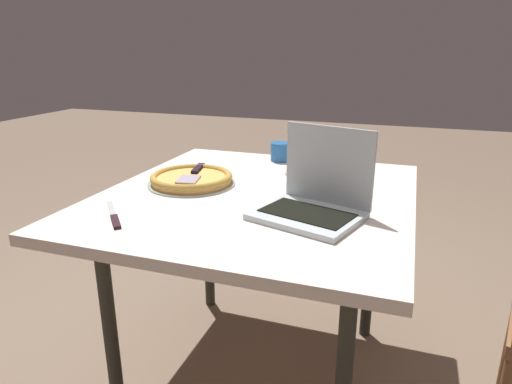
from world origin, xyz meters
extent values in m
plane|color=#76614D|center=(0.00, 0.00, 0.00)|extent=(12.00, 12.00, 0.00)
cube|color=beige|center=(0.00, 0.00, 0.71)|extent=(1.03, 1.11, 0.03)
cylinder|color=#2F3027|center=(-0.37, -0.37, 0.35)|extent=(0.05, 0.05, 0.69)
cylinder|color=#2F3027|center=(0.37, -0.37, 0.35)|extent=(0.05, 0.05, 0.69)
cylinder|color=#2F3027|center=(-0.37, 0.37, 0.35)|extent=(0.05, 0.05, 0.69)
cylinder|color=#2F3027|center=(0.37, 0.37, 0.35)|extent=(0.05, 0.05, 0.69)
cube|color=#B5C2C6|center=(-0.21, 0.18, 0.74)|extent=(0.35, 0.31, 0.02)
cube|color=black|center=(-0.21, 0.18, 0.75)|extent=(0.29, 0.21, 0.00)
cube|color=#B5C2C6|center=(-0.25, 0.07, 0.86)|extent=(0.28, 0.09, 0.24)
cube|color=#3D4B95|center=(-0.25, 0.07, 0.86)|extent=(0.25, 0.08, 0.21)
cylinder|color=white|center=(-0.14, -0.30, 0.74)|extent=(0.26, 0.26, 0.01)
torus|color=silver|center=(-0.14, -0.30, 0.75)|extent=(0.25, 0.25, 0.01)
cube|color=#DAA757|center=(-0.14, -0.30, 0.75)|extent=(0.12, 0.14, 0.02)
cube|color=tan|center=(-0.14, -0.24, 0.75)|extent=(0.12, 0.02, 0.03)
cylinder|color=#9BA89B|center=(0.26, -0.02, 0.73)|extent=(0.32, 0.32, 0.01)
cylinder|color=#ECAD53|center=(0.26, -0.02, 0.75)|extent=(0.29, 0.29, 0.02)
torus|color=#B78D3D|center=(0.26, -0.02, 0.76)|extent=(0.30, 0.30, 0.02)
cube|color=#B6A7BD|center=(0.25, 0.03, 0.76)|extent=(0.09, 0.11, 0.00)
cube|color=black|center=(0.28, -0.11, 0.76)|extent=(0.05, 0.12, 0.01)
cube|color=silver|center=(0.36, 0.32, 0.73)|extent=(0.13, 0.15, 0.00)
cube|color=black|center=(0.29, 0.39, 0.73)|extent=(0.08, 0.09, 0.01)
cylinder|color=#2361AE|center=(0.05, -0.45, 0.77)|extent=(0.08, 0.08, 0.08)
cylinder|color=#44290E|center=(0.05, -0.45, 0.79)|extent=(0.07, 0.07, 0.00)
cylinder|color=brown|center=(-0.87, -0.14, 0.21)|extent=(0.03, 0.03, 0.43)
camera|label=1|loc=(-0.47, 1.38, 1.21)|focal=31.50mm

